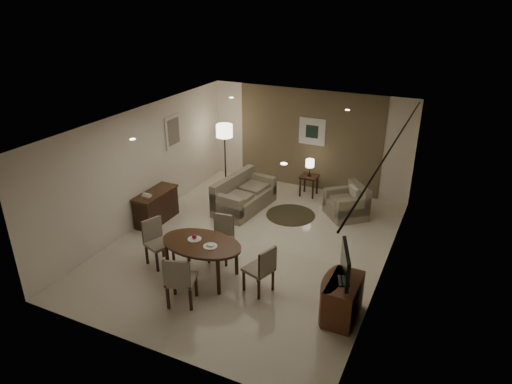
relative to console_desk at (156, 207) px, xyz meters
The scene contains 31 objects.
room_shell 2.70m from the console_desk, ahead, with size 5.50×7.00×2.70m.
taupe_accent 4.39m from the console_desk, 54.45° to the left, with size 3.96×0.03×2.70m, color brown.
curtain_wall 5.26m from the console_desk, ahead, with size 0.08×6.70×2.58m, color #BFB595, non-canonical shape.
curtain_rod 5.64m from the console_desk, ahead, with size 0.03×0.03×6.80m, color black.
art_back_frame 4.49m from the console_desk, 53.18° to the left, with size 0.72×0.03×0.72m, color silver.
art_back_canvas 4.48m from the console_desk, 53.06° to the left, with size 0.34×0.01×0.34m, color #182C23.
art_left_frame 1.92m from the console_desk, 100.85° to the left, with size 0.03×0.60×0.80m, color silver.
art_left_canvas 1.91m from the console_desk, 100.16° to the left, with size 0.01×0.46×0.64m, color gray.
downlight_nl 3.12m from the console_desk, 58.80° to the right, with size 0.10×0.10×0.01m, color white.
downlight_nr 4.87m from the console_desk, 24.83° to the right, with size 0.10×0.10×0.01m, color white.
downlight_fl 3.12m from the console_desk, 58.80° to the left, with size 0.10×0.10×0.01m, color white.
downlight_fr 4.87m from the console_desk, 24.83° to the left, with size 0.10×0.10×0.01m, color white.
console_desk is the anchor object (origin of this frame).
telephone 0.52m from the console_desk, 90.00° to the right, with size 0.20×0.14×0.09m, color white, non-canonical shape.
tv_cabinet 5.11m from the console_desk, 17.05° to the right, with size 0.48×0.90×0.70m, color brown, non-canonical shape.
flat_tv 5.14m from the console_desk, 17.12° to the right, with size 0.06×0.88×0.60m, color black, non-canonical shape.
dining_table 2.64m from the console_desk, 34.57° to the right, with size 1.59×0.99×0.74m, color #402414, non-canonical shape.
chair_near 3.24m from the console_desk, 45.78° to the right, with size 0.48×0.48×0.99m, color gray, non-canonical shape.
chair_far 2.34m from the console_desk, 20.76° to the right, with size 0.45×0.45×0.93m, color gray, non-canonical shape.
chair_left 1.90m from the console_desk, 51.61° to the right, with size 0.45×0.45×0.94m, color gray, non-canonical shape.
chair_right 3.61m from the console_desk, 23.46° to the right, with size 0.45×0.45×0.93m, color gray, non-canonical shape.
plate_a 2.49m from the console_desk, 35.99° to the right, with size 0.26×0.26×0.02m, color white.
plate_b 2.87m from the console_desk, 32.89° to the right, with size 0.26×0.26×0.02m, color white.
fruit_apple 2.50m from the console_desk, 35.99° to the right, with size 0.09×0.09×0.09m, color maroon.
napkin 2.87m from the console_desk, 32.89° to the right, with size 0.12×0.08×0.03m, color white.
round_rug 3.22m from the console_desk, 30.82° to the left, with size 1.19×1.19×0.01m, color #443A26.
sofa 2.16m from the console_desk, 43.85° to the left, with size 0.87×1.74×0.82m, color gray, non-canonical shape.
armchair 4.51m from the console_desk, 28.56° to the left, with size 0.88×0.83×0.78m, color gray, non-canonical shape.
side_table 4.02m from the console_desk, 46.94° to the left, with size 0.44×0.44×0.56m, color black, non-canonical shape.
table_lamp 4.04m from the console_desk, 46.94° to the left, with size 0.22×0.22×0.50m, color #FFEAC1, non-canonical shape.
floor_lamp 2.67m from the console_desk, 80.57° to the left, with size 0.44×0.44×1.75m, color #FFE5B7, non-canonical shape.
Camera 1 is at (3.72, -7.68, 5.05)m, focal length 32.00 mm.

